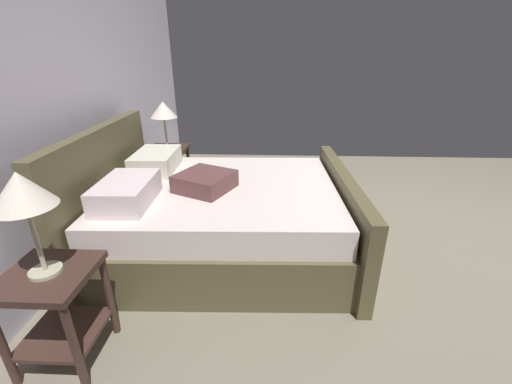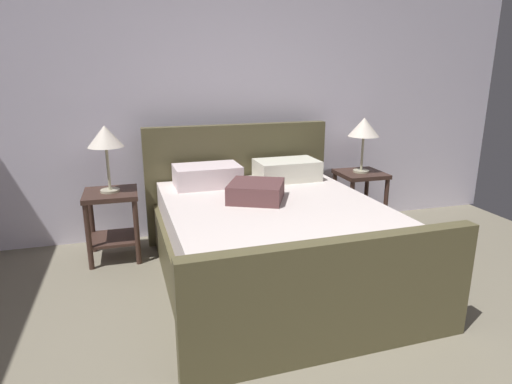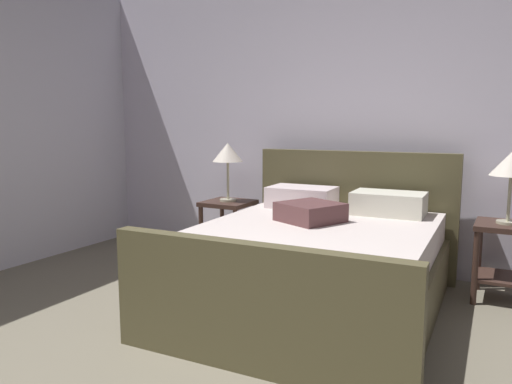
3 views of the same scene
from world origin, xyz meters
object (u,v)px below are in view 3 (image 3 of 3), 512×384
at_px(bed, 318,262).
at_px(table_lamp_left, 228,154).
at_px(nightstand_right, 506,249).
at_px(table_lamp_right, 512,166).
at_px(nightstand_left, 228,221).

relative_size(bed, table_lamp_left, 3.89).
height_order(bed, nightstand_right, bed).
xyz_separation_m(bed, table_lamp_right, (1.20, 0.79, 0.69)).
bearing_deg(table_lamp_right, bed, -146.58).
distance_m(nightstand_right, table_lamp_left, 2.49).
bearing_deg(table_lamp_right, nightstand_left, -178.29).
height_order(nightstand_right, table_lamp_left, table_lamp_left).
distance_m(bed, table_lamp_left, 1.57).
bearing_deg(nightstand_left, bed, -31.08).
bearing_deg(bed, table_lamp_left, 148.92).
bearing_deg(nightstand_right, table_lamp_right, 63.43).
bearing_deg(table_lamp_left, table_lamp_right, 1.71).
xyz_separation_m(table_lamp_right, nightstand_left, (-2.40, -0.07, -0.63)).
bearing_deg(nightstand_left, nightstand_right, 1.71).
bearing_deg(bed, table_lamp_right, 33.42).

